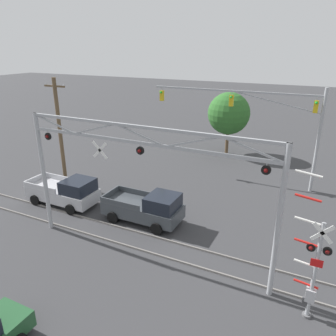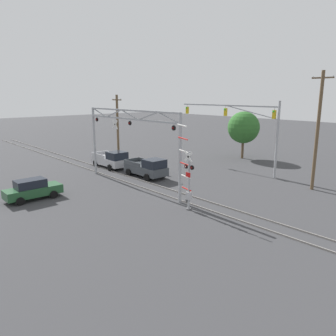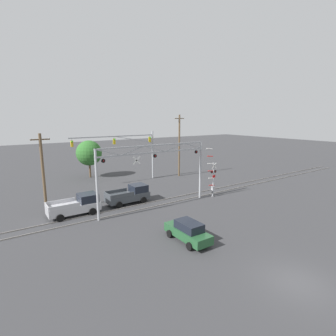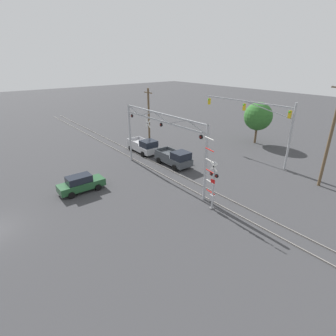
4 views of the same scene
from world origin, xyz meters
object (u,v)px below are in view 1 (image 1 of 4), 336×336
utility_pole_left (60,132)px  pickup_truck_lead (147,208)px  crossing_gantry (141,169)px  background_tree_beyond_span (229,114)px  crossing_signal_mast (313,270)px  traffic_signal_span (272,116)px  pickup_truck_following (66,192)px

utility_pole_left → pickup_truck_lead: bearing=-14.5°
crossing_gantry → pickup_truck_lead: 5.15m
background_tree_beyond_span → utility_pole_left: bearing=-124.1°
crossing_signal_mast → background_tree_beyond_span: size_ratio=1.01×
traffic_signal_span → pickup_truck_following: traffic_signal_span is taller
utility_pole_left → background_tree_beyond_span: utility_pole_left is taller
crossing_signal_mast → pickup_truck_lead: size_ratio=1.26×
traffic_signal_span → pickup_truck_lead: bearing=-120.0°
crossing_signal_mast → pickup_truck_following: crossing_signal_mast is taller
pickup_truck_lead → background_tree_beyond_span: bearing=88.4°
crossing_gantry → pickup_truck_following: size_ratio=2.59×
traffic_signal_span → background_tree_beyond_span: size_ratio=2.15×
crossing_signal_mast → traffic_signal_span: bearing=107.1°
traffic_signal_span → pickup_truck_lead: 11.57m
traffic_signal_span → pickup_truck_following: size_ratio=2.60×
crossing_signal_mast → utility_pole_left: size_ratio=0.75×
crossing_gantry → background_tree_beyond_span: crossing_gantry is taller
traffic_signal_span → crossing_signal_mast: bearing=-72.9°
crossing_signal_mast → pickup_truck_lead: crossing_signal_mast is taller
traffic_signal_span → pickup_truck_following: bearing=-139.9°
pickup_truck_lead → traffic_signal_span: bearing=60.0°
traffic_signal_span → pickup_truck_lead: traffic_signal_span is taller
utility_pole_left → background_tree_beyond_span: (8.93, 13.20, -0.19)m
traffic_signal_span → utility_pole_left: bearing=-153.0°
pickup_truck_lead → background_tree_beyond_span: background_tree_beyond_span is taller
crossing_gantry → background_tree_beyond_span: size_ratio=2.14×
crossing_gantry → pickup_truck_following: bearing=160.1°
background_tree_beyond_span → pickup_truck_following: bearing=-112.4°
pickup_truck_lead → pickup_truck_following: same height
pickup_truck_following → utility_pole_left: (-2.43, 2.56, 3.25)m
pickup_truck_following → background_tree_beyond_span: background_tree_beyond_span is taller
pickup_truck_lead → utility_pole_left: 9.36m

